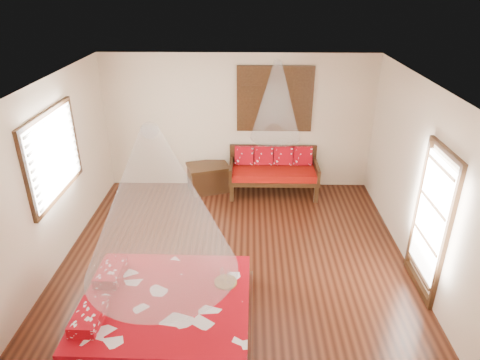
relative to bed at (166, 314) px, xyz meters
The scene contains 10 objects.
room 2.09m from the bed, 62.08° to the left, with size 5.54×5.54×2.84m.
bed is the anchor object (origin of this frame).
daybed 4.23m from the bed, 68.51° to the left, with size 1.82×0.81×0.95m.
storage_chest 4.00m from the bed, 87.31° to the left, with size 0.98×0.84×0.57m.
shutter_panel 4.82m from the bed, 70.06° to the left, with size 1.52×0.06×1.32m.
window_left 2.95m from the bed, 137.31° to the left, with size 0.10×1.74×1.34m.
glazed_door 3.75m from the bed, 14.96° to the left, with size 0.08×1.02×2.16m.
wine_tray 0.87m from the bed, 22.83° to the left, with size 0.30×0.30×0.24m.
mosquito_net_main 1.60m from the bed, ahead, with size 1.81×1.81×1.80m, color white.
mosquito_net_daybed 4.45m from the bed, 67.83° to the left, with size 0.97×0.97×1.50m, color white.
Camera 1 is at (0.22, -5.68, 4.13)m, focal length 32.00 mm.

